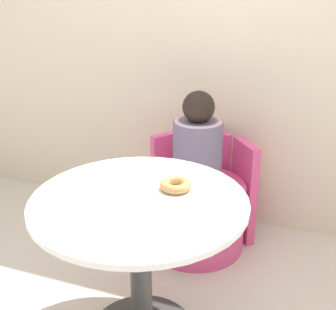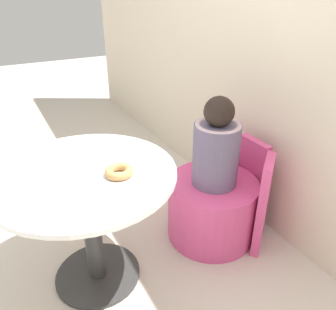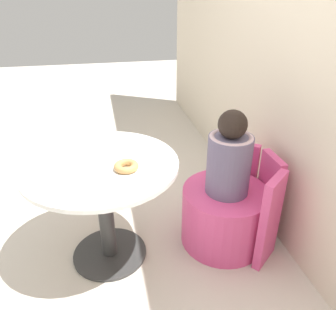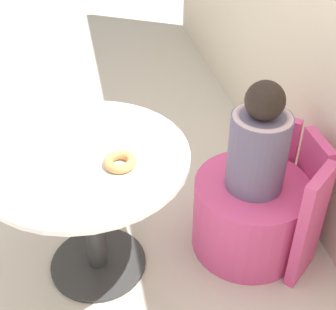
# 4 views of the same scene
# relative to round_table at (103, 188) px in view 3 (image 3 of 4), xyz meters

# --- Properties ---
(ground_plane) EXTENTS (12.00, 12.00, 0.00)m
(ground_plane) POSITION_rel_round_table_xyz_m (0.02, 0.04, -0.51)
(ground_plane) COLOR beige
(back_wall) EXTENTS (6.00, 0.06, 2.40)m
(back_wall) POSITION_rel_round_table_xyz_m (0.02, 1.17, 0.69)
(back_wall) COLOR beige
(back_wall) RESTS_ON ground_plane
(round_table) EXTENTS (0.87, 0.87, 0.68)m
(round_table) POSITION_rel_round_table_xyz_m (0.00, 0.00, 0.00)
(round_table) COLOR #333333
(round_table) RESTS_ON ground_plane
(tub_chair) EXTENTS (0.55, 0.55, 0.39)m
(tub_chair) POSITION_rel_round_table_xyz_m (0.01, 0.76, -0.31)
(tub_chair) COLOR #E54C8C
(tub_chair) RESTS_ON ground_plane
(booth_backrest) EXTENTS (0.65, 0.24, 0.60)m
(booth_backrest) POSITION_rel_round_table_xyz_m (0.01, 0.99, -0.21)
(booth_backrest) COLOR #E54C8C
(booth_backrest) RESTS_ON ground_plane
(child_figure) EXTENTS (0.27, 0.27, 0.54)m
(child_figure) POSITION_rel_round_table_xyz_m (0.01, 0.76, 0.12)
(child_figure) COLOR slate
(child_figure) RESTS_ON tub_chair
(donut) EXTENTS (0.13, 0.13, 0.04)m
(donut) POSITION_rel_round_table_xyz_m (0.11, 0.13, 0.18)
(donut) COLOR tan
(donut) RESTS_ON round_table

